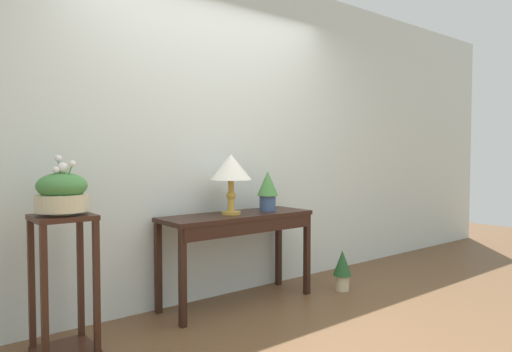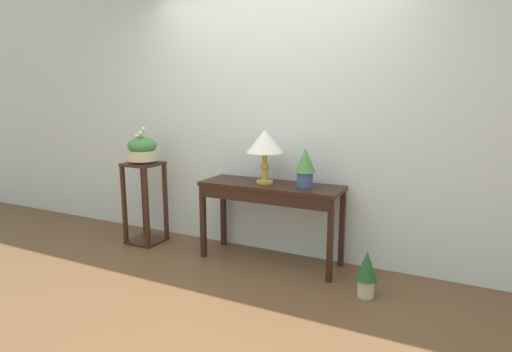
% 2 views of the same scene
% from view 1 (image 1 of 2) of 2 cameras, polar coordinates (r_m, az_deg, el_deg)
% --- Properties ---
extents(ground_plane, '(12.00, 12.00, 0.01)m').
position_cam_1_polar(ground_plane, '(3.04, 8.87, -20.74)').
color(ground_plane, brown).
extents(back_wall_with_art, '(9.00, 0.10, 2.80)m').
position_cam_1_polar(back_wall_with_art, '(3.86, -6.33, 5.52)').
color(back_wall_with_art, silver).
rests_on(back_wall_with_art, ground).
extents(console_table, '(1.28, 0.43, 0.73)m').
position_cam_1_polar(console_table, '(3.69, -2.12, -6.27)').
color(console_table, black).
rests_on(console_table, ground).
extents(table_lamp, '(0.33, 0.33, 0.48)m').
position_cam_1_polar(table_lamp, '(3.63, -3.14, 0.82)').
color(table_lamp, gold).
rests_on(table_lamp, console_table).
extents(potted_plant_on_console, '(0.18, 0.18, 0.34)m').
position_cam_1_polar(potted_plant_on_console, '(3.87, 1.46, -1.59)').
color(potted_plant_on_console, '#3D5684').
rests_on(potted_plant_on_console, console_table).
extents(pedestal_stand_left, '(0.34, 0.34, 0.85)m').
position_cam_1_polar(pedestal_stand_left, '(3.05, -22.86, -12.37)').
color(pedestal_stand_left, '#381E14').
rests_on(pedestal_stand_left, ground).
extents(planter_bowl_wide, '(0.31, 0.31, 0.36)m').
position_cam_1_polar(planter_bowl_wide, '(2.96, -23.05, -1.94)').
color(planter_bowl_wide, beige).
rests_on(planter_bowl_wide, pedestal_stand_left).
extents(potted_plant_floor, '(0.16, 0.16, 0.36)m').
position_cam_1_polar(potted_plant_floor, '(4.20, 10.72, -11.25)').
color(potted_plant_floor, beige).
rests_on(potted_plant_floor, ground).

